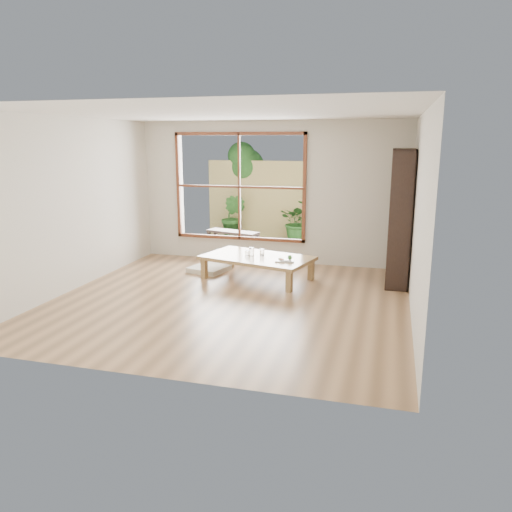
{
  "coord_description": "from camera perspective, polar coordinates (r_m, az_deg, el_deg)",
  "views": [
    {
      "loc": [
        2.17,
        -6.53,
        2.25
      ],
      "look_at": [
        0.24,
        0.52,
        0.55
      ],
      "focal_mm": 35.0,
      "sensor_mm": 36.0,
      "label": 1
    }
  ],
  "objects": [
    {
      "name": "ground",
      "position": [
        7.24,
        -2.94,
        -5.02
      ],
      "size": [
        5.0,
        5.0,
        0.0
      ],
      "primitive_type": "plane",
      "color": "tan",
      "rests_on": "ground"
    },
    {
      "name": "low_table",
      "position": [
        8.23,
        0.16,
        -0.35
      ],
      "size": [
        1.95,
        1.4,
        0.38
      ],
      "rotation": [
        0.0,
        0.0,
        -0.26
      ],
      "color": "tan",
      "rests_on": "ground"
    },
    {
      "name": "floor_cushion",
      "position": [
        8.82,
        -5.38,
        -1.46
      ],
      "size": [
        0.72,
        0.72,
        0.09
      ],
      "primitive_type": "cube",
      "rotation": [
        0.0,
        0.0,
        -0.26
      ],
      "color": "beige",
      "rests_on": "ground"
    },
    {
      "name": "bookshelf",
      "position": [
        8.16,
        16.15,
        4.22
      ],
      "size": [
        0.34,
        0.96,
        2.13
      ],
      "primitive_type": "cube",
      "color": "black",
      "rests_on": "ground"
    },
    {
      "name": "glass_tall",
      "position": [
        8.23,
        -0.51,
        0.49
      ],
      "size": [
        0.08,
        0.08,
        0.14
      ],
      "primitive_type": "cylinder",
      "color": "silver",
      "rests_on": "low_table"
    },
    {
      "name": "glass_mid",
      "position": [
        8.26,
        0.7,
        0.4
      ],
      "size": [
        0.07,
        0.07,
        0.1
      ],
      "primitive_type": "cylinder",
      "color": "silver",
      "rests_on": "low_table"
    },
    {
      "name": "glass_short",
      "position": [
        8.37,
        0.7,
        0.53
      ],
      "size": [
        0.07,
        0.07,
        0.09
      ],
      "primitive_type": "cylinder",
      "color": "silver",
      "rests_on": "low_table"
    },
    {
      "name": "glass_small",
      "position": [
        8.27,
        -0.99,
        0.36
      ],
      "size": [
        0.07,
        0.07,
        0.09
      ],
      "primitive_type": "cylinder",
      "color": "silver",
      "rests_on": "low_table"
    },
    {
      "name": "food_tray",
      "position": [
        7.9,
        3.4,
        -0.43
      ],
      "size": [
        0.33,
        0.26,
        0.09
      ],
      "rotation": [
        0.0,
        0.0,
        0.17
      ],
      "color": "white",
      "rests_on": "low_table"
    },
    {
      "name": "deck",
      "position": [
        10.71,
        -0.05,
        0.96
      ],
      "size": [
        2.8,
        2.0,
        0.05
      ],
      "primitive_type": "cube",
      "color": "#342C26",
      "rests_on": "ground"
    },
    {
      "name": "garden_bench",
      "position": [
        10.55,
        -2.67,
        2.56
      ],
      "size": [
        1.19,
        0.61,
        0.36
      ],
      "rotation": [
        0.0,
        0.0,
        -0.26
      ],
      "color": "black",
      "rests_on": "deck"
    },
    {
      "name": "bamboo_fence",
      "position": [
        11.52,
        1.28,
        6.35
      ],
      "size": [
        2.8,
        0.06,
        1.8
      ],
      "primitive_type": "cube",
      "color": "#CFC06A",
      "rests_on": "ground"
    },
    {
      "name": "shrub_right",
      "position": [
        11.01,
        5.04,
        3.98
      ],
      "size": [
        1.06,
        0.98,
        0.98
      ],
      "primitive_type": "imported",
      "rotation": [
        0.0,
        0.0,
        0.27
      ],
      "color": "#326826",
      "rests_on": "deck"
    },
    {
      "name": "shrub_left",
      "position": [
        11.49,
        -2.61,
        4.51
      ],
      "size": [
        0.63,
        0.54,
        1.03
      ],
      "primitive_type": "imported",
      "rotation": [
        0.0,
        0.0,
        -0.16
      ],
      "color": "#326826",
      "rests_on": "deck"
    },
    {
      "name": "garden_tree",
      "position": [
        11.92,
        -1.55,
        10.08
      ],
      "size": [
        1.04,
        0.85,
        2.22
      ],
      "color": "#4C3D2D",
      "rests_on": "ground"
    }
  ]
}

